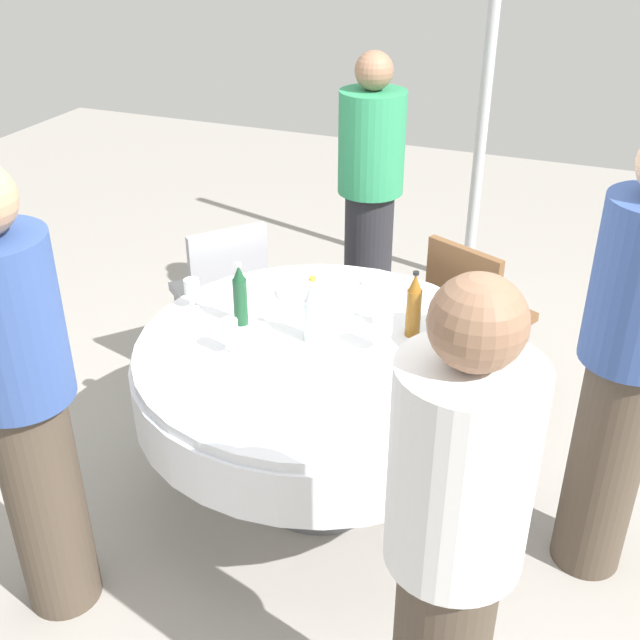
% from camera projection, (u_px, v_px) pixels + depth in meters
% --- Properties ---
extents(ground_plane, '(10.00, 10.00, 0.00)m').
position_uv_depth(ground_plane, '(320.00, 489.00, 3.42)').
color(ground_plane, gray).
extents(dining_table, '(1.48, 1.48, 0.74)m').
position_uv_depth(dining_table, '(320.00, 375.00, 3.13)').
color(dining_table, white).
rests_on(dining_table, ground_plane).
extents(bottle_dark_green_south, '(0.06, 0.06, 0.27)m').
position_uv_depth(bottle_dark_green_south, '(240.00, 296.00, 3.14)').
color(bottle_dark_green_south, '#194728').
rests_on(bottle_dark_green_south, dining_table).
extents(bottle_clear_east, '(0.07, 0.07, 0.28)m').
position_uv_depth(bottle_clear_east, '(312.00, 312.00, 3.02)').
color(bottle_clear_east, silver).
rests_on(bottle_clear_east, dining_table).
extents(bottle_amber_left, '(0.06, 0.06, 0.28)m').
position_uv_depth(bottle_amber_left, '(414.00, 306.00, 3.06)').
color(bottle_amber_left, '#8C5619').
rests_on(bottle_amber_left, dining_table).
extents(wine_glass_near, '(0.08, 0.08, 0.16)m').
position_uv_depth(wine_glass_near, '(383.00, 325.00, 2.96)').
color(wine_glass_near, white).
rests_on(wine_glass_near, dining_table).
extents(wine_glass_outer, '(0.07, 0.07, 0.14)m').
position_uv_depth(wine_glass_outer, '(229.00, 330.00, 2.95)').
color(wine_glass_outer, white).
rests_on(wine_glass_outer, dining_table).
extents(wine_glass_north, '(0.06, 0.06, 0.13)m').
position_uv_depth(wine_glass_north, '(192.00, 288.00, 3.27)').
color(wine_glass_north, white).
rests_on(wine_glass_north, dining_table).
extents(plate_inner, '(0.25, 0.25, 0.02)m').
position_uv_depth(plate_inner, '(456.00, 361.00, 2.94)').
color(plate_inner, white).
rests_on(plate_inner, dining_table).
extents(plate_front, '(0.26, 0.26, 0.02)m').
position_uv_depth(plate_front, '(306.00, 292.00, 3.43)').
color(plate_front, white).
rests_on(plate_front, dining_table).
extents(fork_east, '(0.09, 0.17, 0.00)m').
position_uv_depth(fork_east, '(289.00, 413.00, 2.66)').
color(fork_east, silver).
rests_on(fork_east, dining_table).
extents(fork_left, '(0.07, 0.18, 0.00)m').
position_uv_depth(fork_left, '(202.00, 405.00, 2.70)').
color(fork_left, silver).
rests_on(fork_left, dining_table).
extents(folded_napkin, '(0.16, 0.16, 0.02)m').
position_uv_depth(folded_napkin, '(380.00, 283.00, 3.50)').
color(folded_napkin, white).
rests_on(folded_napkin, dining_table).
extents(person_south, '(0.34, 0.34, 1.70)m').
position_uv_depth(person_south, '(627.00, 364.00, 2.65)').
color(person_south, '#4C3F33').
rests_on(person_south, ground_plane).
extents(person_east, '(0.34, 0.34, 1.66)m').
position_uv_depth(person_east, '(23.00, 401.00, 2.50)').
color(person_east, '#4C3F33').
rests_on(person_east, ground_plane).
extents(person_left, '(0.34, 0.34, 1.64)m').
position_uv_depth(person_left, '(451.00, 558.00, 1.94)').
color(person_left, '#4C3F33').
rests_on(person_left, ground_plane).
extents(person_near, '(0.34, 0.34, 1.61)m').
position_uv_depth(person_near, '(370.00, 202.00, 4.12)').
color(person_near, '#26262B').
rests_on(person_near, ground_plane).
extents(chair_north, '(0.53, 0.53, 0.87)m').
position_uv_depth(chair_north, '(472.00, 309.00, 3.76)').
color(chair_north, brown).
rests_on(chair_north, ground_plane).
extents(chair_mid, '(0.56, 0.56, 0.87)m').
position_uv_depth(chair_mid, '(223.00, 288.00, 3.96)').
color(chair_mid, '#99999E').
rests_on(chair_mid, ground_plane).
extents(tent_pole_main, '(0.07, 0.07, 2.48)m').
position_uv_depth(tent_pole_main, '(486.00, 91.00, 4.57)').
color(tent_pole_main, '#B2B5B7').
rests_on(tent_pole_main, ground_plane).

